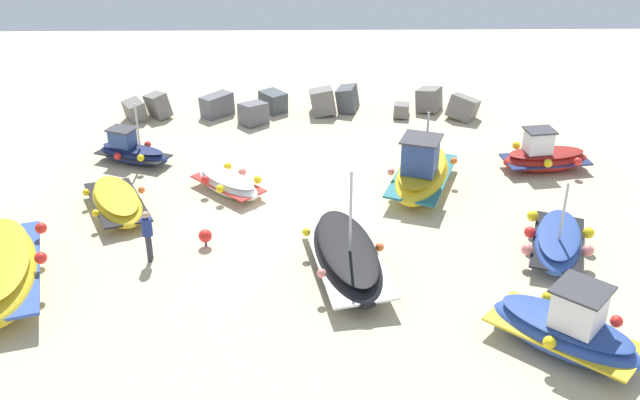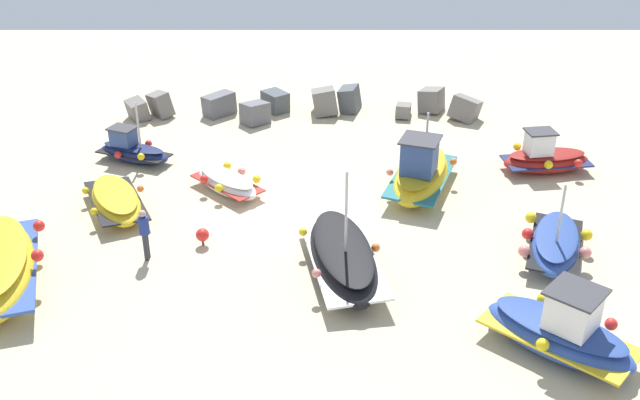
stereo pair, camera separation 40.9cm
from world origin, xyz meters
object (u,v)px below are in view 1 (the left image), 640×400
Objects in this scene: fishing_boat_1 at (347,257)px; fishing_boat_3 at (422,172)px; fishing_boat_5 at (545,157)px; fishing_boat_8 at (567,329)px; fishing_boat_2 at (558,242)px; mooring_buoy_0 at (205,236)px; fishing_boat_0 at (117,202)px; fishing_boat_6 at (132,152)px; fishing_boat_7 at (228,183)px; person_walking at (147,232)px.

fishing_boat_1 is 6.09m from fishing_boat_3.
fishing_boat_8 is at bearing 68.61° from fishing_boat_5.
mooring_buoy_0 is at bearing 106.24° from fishing_boat_2.
fishing_boat_6 reaches higher than fishing_boat_0.
fishing_boat_7 is (-3.98, 5.23, -0.15)m from fishing_boat_1.
fishing_boat_6 is at bearing 34.98° from fishing_boat_1.
fishing_boat_1 is 6.57m from fishing_boat_2.
fishing_boat_2 is 1.24× the size of fishing_boat_6.
fishing_boat_0 is 10.64m from fishing_boat_3.
mooring_buoy_0 is at bearing 16.17° from fishing_boat_5.
fishing_boat_6 is at bearing -168.08° from fishing_boat_7.
person_walking is at bearing -153.81° from mooring_buoy_0.
fishing_boat_3 is at bearing 146.27° from fishing_boat_8.
fishing_boat_0 is 14.39m from fishing_boat_2.
person_walking reaches higher than mooring_buoy_0.
fishing_boat_2 is at bearing 176.89° from fishing_boat_6.
fishing_boat_6 is 7.43m from person_walking.
fishing_boat_8 is at bearing 34.57° from fishing_boat_3.
person_walking is at bearing 16.40° from fishing_boat_5.
fishing_boat_5 reaches higher than fishing_boat_0.
fishing_boat_5 is 1.18× the size of fishing_boat_7.
mooring_buoy_0 is at bearing -42.38° from fishing_boat_3.
fishing_boat_5 is at bearing 54.03° from fishing_boat_7.
fishing_boat_3 is at bearing -39.10° from fishing_boat_1.
fishing_boat_8 is (-1.20, -4.60, 0.21)m from fishing_boat_2.
fishing_boat_3 reaches higher than fishing_boat_7.
fishing_boat_7 is at bearing -69.26° from fishing_boat_3.
fishing_boat_1 reaches higher than person_walking.
fishing_boat_6 is at bearing -20.00° from fishing_boat_0.
fishing_boat_2 is 6.76× the size of mooring_buoy_0.
mooring_buoy_0 is at bearing 142.16° from fishing_boat_6.
person_walking is at bearing -67.76° from fishing_boat_7.
fishing_boat_6 is (-10.87, 2.53, -0.23)m from fishing_boat_3.
fishing_boat_3 is at bearing 10.58° from fishing_boat_5.
fishing_boat_5 reaches higher than mooring_buoy_0.
person_walking is (-8.85, -4.61, 0.27)m from fishing_boat_3.
fishing_boat_3 is 1.39× the size of fishing_boat_5.
fishing_boat_7 is at bearing 0.40° from fishing_boat_5.
fishing_boat_2 is (6.51, 0.91, -0.09)m from fishing_boat_1.
fishing_boat_2 is 5.69m from fishing_boat_3.
fishing_boat_0 is at bearing 120.77° from person_walking.
fishing_boat_1 reaches higher than fishing_boat_6.
mooring_buoy_0 is at bearing -150.06° from fishing_boat_0.
fishing_boat_7 is (3.61, 1.43, -0.03)m from fishing_boat_0.
fishing_boat_3 is 1.65× the size of fishing_boat_7.
fishing_boat_5 is at bearing 7.10° from fishing_boat_2.
fishing_boat_3 is 8.22m from mooring_buoy_0.
fishing_boat_0 is 14.91m from fishing_boat_8.
mooring_buoy_0 is (-12.16, -5.48, -0.15)m from fishing_boat_5.
fishing_boat_0 is at bearing -168.58° from fishing_boat_8.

